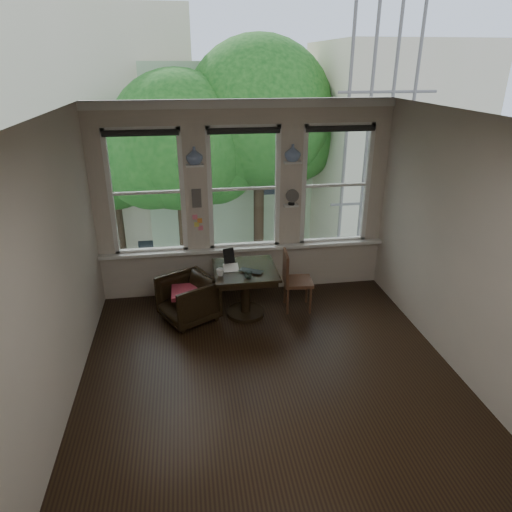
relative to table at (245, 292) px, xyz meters
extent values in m
plane|color=black|center=(0.10, -1.38, -0.38)|extent=(4.50, 4.50, 0.00)
plane|color=silver|center=(0.10, -1.38, 2.62)|extent=(4.50, 4.50, 0.00)
plane|color=#BEB3A2|center=(0.10, 0.87, 1.12)|extent=(4.50, 0.00, 4.50)
plane|color=#BEB3A2|center=(0.10, -3.63, 1.12)|extent=(4.50, 0.00, 4.50)
plane|color=#BEB3A2|center=(-2.15, -1.38, 1.12)|extent=(0.00, 4.50, 4.50)
plane|color=#BEB3A2|center=(2.35, -1.38, 1.12)|extent=(0.00, 4.50, 4.50)
cube|color=white|center=(-0.62, 0.77, 1.73)|extent=(0.26, 0.16, 0.03)
cube|color=white|center=(0.83, 0.77, 1.73)|extent=(0.26, 0.16, 0.03)
cube|color=#59544F|center=(-0.62, 0.80, 1.23)|extent=(0.14, 0.06, 0.28)
imported|color=silver|center=(-0.62, 0.77, 1.86)|extent=(0.24, 0.24, 0.25)
imported|color=silver|center=(0.83, 0.77, 1.86)|extent=(0.24, 0.24, 0.25)
imported|color=black|center=(-0.84, -0.01, -0.04)|extent=(0.98, 0.97, 0.66)
cube|color=maroon|center=(-0.84, -0.01, 0.08)|extent=(0.45, 0.45, 0.06)
imported|color=black|center=(0.04, -0.17, 0.39)|extent=(0.40, 0.36, 0.03)
imported|color=white|center=(-0.37, -0.17, 0.42)|extent=(0.11, 0.11, 0.10)
imported|color=white|center=(0.00, -0.31, 0.42)|extent=(0.13, 0.13, 0.09)
cube|color=black|center=(-0.21, 0.26, 0.48)|extent=(0.17, 0.11, 0.22)
cube|color=silver|center=(-0.20, 0.07, 0.38)|extent=(0.23, 0.31, 0.00)
camera|label=1|loc=(-0.75, -5.89, 3.11)|focal=32.00mm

